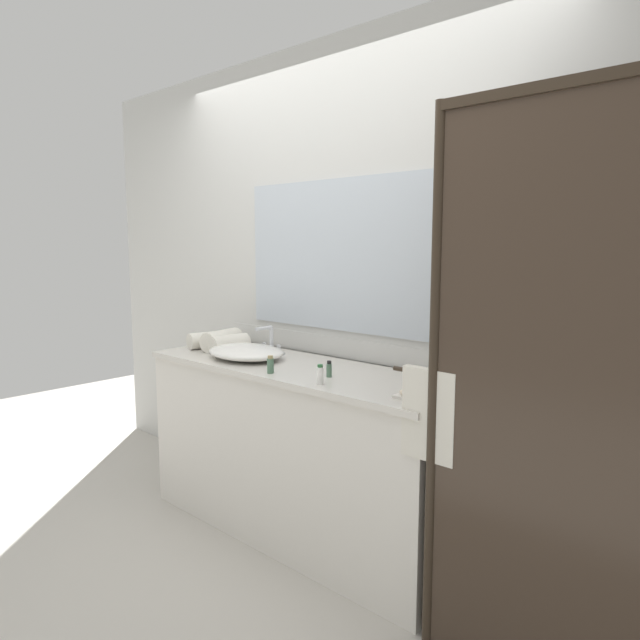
{
  "coord_description": "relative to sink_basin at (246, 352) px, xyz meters",
  "views": [
    {
      "loc": [
        1.99,
        -2.03,
        1.52
      ],
      "look_at": [
        0.15,
        0.0,
        1.15
      ],
      "focal_mm": 31.94,
      "sensor_mm": 36.0,
      "label": 1
    }
  ],
  "objects": [
    {
      "name": "ground_plane",
      "position": [
        0.34,
        0.06,
        -0.94
      ],
      "size": [
        8.0,
        8.0,
        0.0
      ],
      "primitive_type": "plane",
      "color": "#B7B2A8"
    },
    {
      "name": "wall_back_with_mirror",
      "position": [
        0.34,
        0.4,
        0.36
      ],
      "size": [
        4.4,
        0.06,
        2.6
      ],
      "color": "silver",
      "rests_on": "ground_plane"
    },
    {
      "name": "vanity_cabinet",
      "position": [
        0.34,
        0.07,
        -0.49
      ],
      "size": [
        1.8,
        0.58,
        0.9
      ],
      "color": "silver",
      "rests_on": "ground_plane"
    },
    {
      "name": "shower_enclosure",
      "position": [
        1.61,
        -0.13,
        0.08
      ],
      "size": [
        1.2,
        0.59,
        2.0
      ],
      "color": "#2D2319",
      "rests_on": "ground_plane"
    },
    {
      "name": "sink_basin",
      "position": [
        0.0,
        0.0,
        0.0
      ],
      "size": [
        0.46,
        0.35,
        0.08
      ],
      "primitive_type": "ellipsoid",
      "color": "white",
      "rests_on": "vanity_cabinet"
    },
    {
      "name": "faucet",
      "position": [
        0.0,
        0.18,
        0.02
      ],
      "size": [
        0.17,
        0.13,
        0.16
      ],
      "color": "silver",
      "rests_on": "vanity_cabinet"
    },
    {
      "name": "soap_dish",
      "position": [
        1.1,
        -0.09,
        -0.02
      ],
      "size": [
        0.1,
        0.07,
        0.04
      ],
      "color": "silver",
      "rests_on": "vanity_cabinet"
    },
    {
      "name": "amenity_bottle_body_wash",
      "position": [
        0.62,
        -0.02,
        -0.0
      ],
      "size": [
        0.03,
        0.03,
        0.08
      ],
      "color": "#4C7056",
      "rests_on": "vanity_cabinet"
    },
    {
      "name": "amenity_bottle_conditioner",
      "position": [
        0.68,
        -0.15,
        0.01
      ],
      "size": [
        0.03,
        0.03,
        0.09
      ],
      "color": "white",
      "rests_on": "vanity_cabinet"
    },
    {
      "name": "amenity_bottle_shampoo",
      "position": [
        0.36,
        -0.15,
        0.0
      ],
      "size": [
        0.03,
        0.03,
        0.09
      ],
      "color": "#4C7056",
      "rests_on": "vanity_cabinet"
    },
    {
      "name": "rolled_towel_near_edge",
      "position": [
        -0.42,
        0.04,
        0.01
      ],
      "size": [
        0.14,
        0.22,
        0.1
      ],
      "primitive_type": "cylinder",
      "rotation": [
        1.57,
        0.0,
        -0.21
      ],
      "color": "silver",
      "rests_on": "vanity_cabinet"
    },
    {
      "name": "rolled_towel_middle",
      "position": [
        -0.31,
        0.08,
        0.02
      ],
      "size": [
        0.16,
        0.28,
        0.12
      ],
      "primitive_type": "cylinder",
      "rotation": [
        1.57,
        0.0,
        0.19
      ],
      "color": "silver",
      "rests_on": "vanity_cabinet"
    },
    {
      "name": "rolled_towel_far_edge",
      "position": [
        -0.2,
        0.05,
        0.01
      ],
      "size": [
        0.13,
        0.23,
        0.1
      ],
      "primitive_type": "cylinder",
      "rotation": [
        1.57,
        0.0,
        -0.14
      ],
      "color": "silver",
      "rests_on": "vanity_cabinet"
    }
  ]
}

